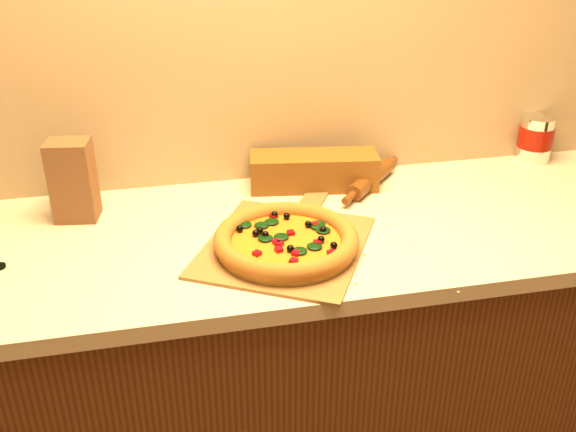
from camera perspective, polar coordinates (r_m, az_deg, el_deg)
The scene contains 9 objects.
cabinet at distance 1.89m, azimuth 0.51°, elevation -13.67°, with size 2.80×0.65×0.86m, color #49240F.
countertop at distance 1.63m, azimuth 0.58°, elevation -1.62°, with size 2.84×0.68×0.04m, color beige.
pizza_peel at distance 1.54m, azimuth -0.14°, elevation -2.41°, with size 0.51×0.58×0.01m.
pizza at distance 1.50m, azimuth -0.16°, elevation -2.21°, with size 0.34×0.34×0.05m.
rolling_pin at distance 1.85m, azimuth 7.42°, elevation 3.30°, with size 0.25×0.27×0.05m.
coffee_canister at distance 2.14m, azimuth 21.15°, elevation 6.48°, with size 0.10×0.10×0.14m.
bread_bag at distance 1.82m, azimuth 2.31°, elevation 4.04°, with size 0.36×0.12×0.10m, color brown.
paper_bag at distance 1.71m, azimuth -18.57°, elevation 3.00°, with size 0.11×0.08×0.21m, color brown.
dark_jar at distance 1.81m, azimuth -18.41°, elevation 2.83°, with size 0.07×0.07×0.12m.
Camera 1 is at (-0.32, 0.03, 1.67)m, focal length 40.00 mm.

